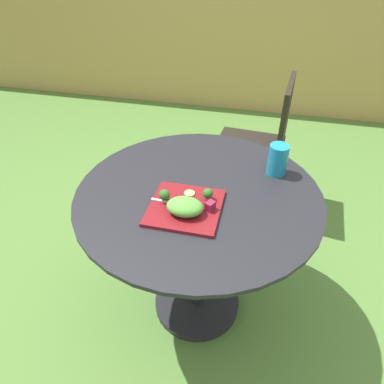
% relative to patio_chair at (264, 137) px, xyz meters
% --- Properties ---
extents(ground_plane, '(12.00, 12.00, 0.00)m').
position_rel_patio_chair_xyz_m(ground_plane, '(-0.23, -0.95, -0.53)').
color(ground_plane, '#4C7533').
extents(bamboo_fence, '(8.00, 0.08, 1.65)m').
position_rel_patio_chair_xyz_m(bamboo_fence, '(-0.23, 1.64, 0.30)').
color(bamboo_fence, '#A8894C').
rests_on(bamboo_fence, ground_plane).
extents(patio_table, '(1.00, 1.00, 0.75)m').
position_rel_patio_chair_xyz_m(patio_table, '(-0.23, -0.95, -0.01)').
color(patio_table, black).
rests_on(patio_table, ground_plane).
extents(patio_chair, '(0.48, 0.48, 0.90)m').
position_rel_patio_chair_xyz_m(patio_chair, '(0.00, 0.00, 0.00)').
color(patio_chair, black).
rests_on(patio_chair, ground_plane).
extents(salad_plate, '(0.27, 0.27, 0.01)m').
position_rel_patio_chair_xyz_m(salad_plate, '(-0.25, -1.07, 0.23)').
color(salad_plate, maroon).
rests_on(salad_plate, patio_table).
extents(drinking_glass, '(0.08, 0.08, 0.13)m').
position_rel_patio_chair_xyz_m(drinking_glass, '(0.07, -0.74, 0.29)').
color(drinking_glass, teal).
rests_on(drinking_glass, patio_table).
extents(fork, '(0.15, 0.03, 0.00)m').
position_rel_patio_chair_xyz_m(fork, '(-0.30, -1.07, 0.24)').
color(fork, silver).
rests_on(fork, salad_plate).
extents(lettuce_mound, '(0.14, 0.10, 0.06)m').
position_rel_patio_chair_xyz_m(lettuce_mound, '(-0.24, -1.11, 0.27)').
color(lettuce_mound, '#519338').
rests_on(lettuce_mound, salad_plate).
extents(broccoli_floret_0, '(0.04, 0.04, 0.05)m').
position_rel_patio_chair_xyz_m(broccoli_floret_0, '(-0.18, -1.01, 0.27)').
color(broccoli_floret_0, '#99B770').
rests_on(broccoli_floret_0, salad_plate).
extents(broccoli_floret_1, '(0.04, 0.04, 0.05)m').
position_rel_patio_chair_xyz_m(broccoli_floret_1, '(-0.34, -1.06, 0.27)').
color(broccoli_floret_1, '#99B770').
rests_on(broccoli_floret_1, salad_plate).
extents(cucumber_slice_0, '(0.04, 0.04, 0.01)m').
position_rel_patio_chair_xyz_m(cucumber_slice_0, '(-0.25, -0.99, 0.24)').
color(cucumber_slice_0, '#8EB766').
rests_on(cucumber_slice_0, salad_plate).
extents(beet_chunk_0, '(0.04, 0.04, 0.03)m').
position_rel_patio_chair_xyz_m(beet_chunk_0, '(-0.16, -1.07, 0.26)').
color(beet_chunk_0, maroon).
rests_on(beet_chunk_0, salad_plate).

